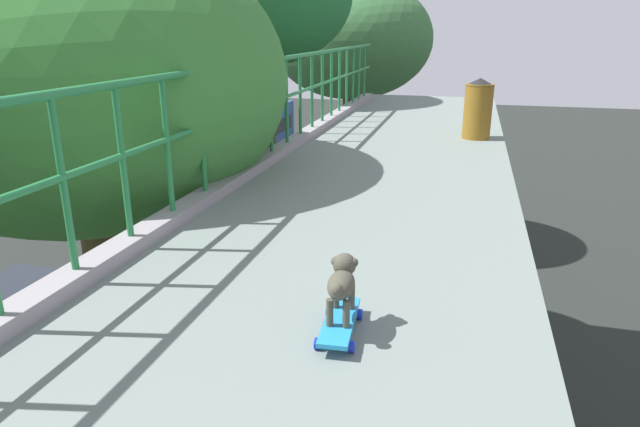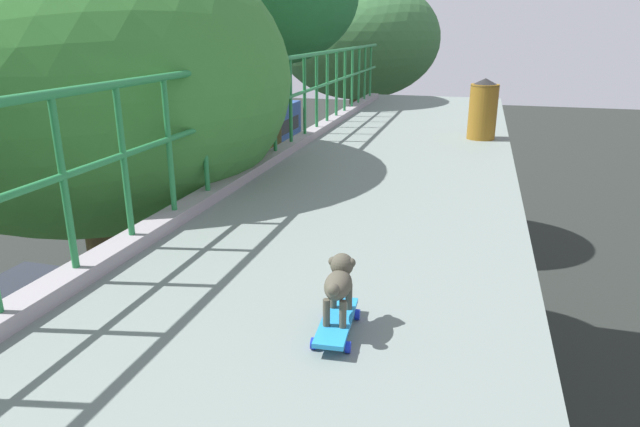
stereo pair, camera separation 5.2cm
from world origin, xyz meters
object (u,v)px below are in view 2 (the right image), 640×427
Objects in this scene: car_grey_seventh at (207,264)px; city_bus at (240,147)px; toy_skateboard at (337,322)px; small_dog at (339,281)px; litter_bin at (483,108)px; car_black_sixth at (15,313)px; car_yellow_cab_fifth at (48,399)px.

city_bus reaches higher than car_grey_seventh.
small_dog is (-0.00, 0.05, 0.21)m from toy_skateboard.
toy_skateboard is (6.67, -11.10, 5.13)m from car_grey_seventh.
small_dog reaches higher than toy_skateboard.
city_bus is 13.69× the size of litter_bin.
car_black_sixth is 11.03× the size of small_dog.
car_yellow_cab_fifth is 1.12× the size of car_black_sixth.
car_yellow_cab_fifth is 17.21m from city_bus.
car_yellow_cab_fifth is 9.22m from litter_bin.
toy_skateboard is at bearing -34.74° from car_yellow_cab_fifth.
car_yellow_cab_fifth is 5.31× the size of litter_bin.
city_bus is at bearing 101.39° from car_yellow_cab_fifth.
litter_bin is (10.52, -1.54, 5.53)m from car_black_sixth.
car_black_sixth is 11.99m from litter_bin.
car_grey_seventh is 5.29× the size of litter_bin.
car_black_sixth is 4.76× the size of litter_bin.
car_yellow_cab_fifth is 1.00× the size of car_grey_seventh.
toy_skateboard reaches higher than car_grey_seventh.
car_black_sixth is 7.73× the size of toy_skateboard.
litter_bin reaches higher than city_bus.
car_black_sixth is 0.35× the size of city_bus.
toy_skateboard is at bearing -59.02° from car_grey_seventh.
toy_skateboard reaches higher than car_black_sixth.
litter_bin reaches higher than toy_skateboard.
small_dog is (6.66, -4.57, 5.34)m from car_yellow_cab_fifth.
car_grey_seventh is at bearing 90.01° from car_yellow_cab_fifth.
car_yellow_cab_fifth is at bearing -171.86° from litter_bin.
car_grey_seventh is 13.97m from small_dog.
car_yellow_cab_fifth is at bearing -89.99° from car_grey_seventh.
small_dog reaches higher than car_yellow_cab_fifth.
city_bus reaches higher than car_black_sixth.
litter_bin is at bearing -36.57° from car_grey_seventh.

